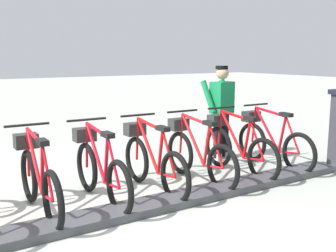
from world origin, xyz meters
The scene contains 9 objects.
ground_plane centered at (0.00, 0.00, 0.00)m, with size 60.00×60.00×0.00m, color #B7BAAE.
dock_rail_base centered at (0.00, 0.00, 0.05)m, with size 0.44×8.52×0.10m, color #47474C.
bike_docked_0 centered at (0.62, -3.66, 0.43)m, with size 1.72×0.54×1.02m.
bike_docked_1 centered at (0.62, -2.89, 0.43)m, with size 1.72×0.54×1.02m.
bike_docked_2 centered at (0.62, -2.12, 0.43)m, with size 1.72×0.54×1.02m.
bike_docked_3 centered at (0.62, -1.35, 0.43)m, with size 1.72×0.54×1.02m.
bike_docked_4 centered at (0.62, -0.57, 0.43)m, with size 1.72×0.54×1.02m.
bike_docked_5 centered at (0.62, 0.20, 0.43)m, with size 1.72×0.54×1.02m.
worker_near_rack centered at (1.51, -3.32, 0.91)m, with size 0.50×0.67×1.66m.
Camera 1 is at (-4.06, 1.41, 1.84)m, focal length 43.71 mm.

